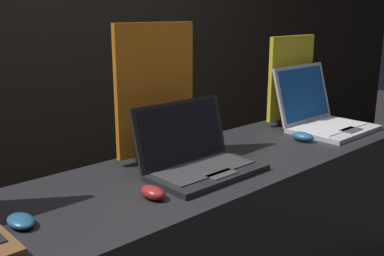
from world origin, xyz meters
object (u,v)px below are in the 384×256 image
laptop_middle (197,156)px  mouse_middle (153,192)px  promo_stand_middle (156,95)px  mouse_front (21,221)px  mouse_back (303,137)px  laptop_back (322,115)px  promo_stand_back (291,82)px

laptop_middle → mouse_middle: 0.27m
mouse_middle → promo_stand_middle: promo_stand_middle is taller
mouse_front → mouse_middle: 0.37m
mouse_back → laptop_back: bearing=14.7°
laptop_middle → promo_stand_back: (0.84, 0.22, 0.15)m
promo_stand_middle → mouse_back: promo_stand_middle is taller
mouse_front → laptop_middle: size_ratio=0.25×
laptop_back → promo_stand_back: (0.00, 0.18, 0.14)m
promo_stand_middle → promo_stand_back: (0.84, -0.01, -0.04)m
mouse_front → mouse_middle: bearing=-14.2°
mouse_front → promo_stand_middle: 0.69m
mouse_middle → laptop_back: bearing=5.8°
laptop_back → promo_stand_back: promo_stand_back is taller
mouse_front → promo_stand_middle: (0.62, 0.21, 0.23)m
mouse_front → mouse_middle: (0.36, -0.09, 0.00)m
promo_stand_middle → mouse_back: (0.59, -0.26, -0.22)m
laptop_back → promo_stand_back: size_ratio=0.92×
promo_stand_middle → laptop_back: size_ratio=1.29×
mouse_front → mouse_back: size_ratio=0.96×
laptop_middle → mouse_middle: bearing=-162.7°
mouse_middle → promo_stand_back: size_ratio=0.22×
laptop_back → laptop_middle: bearing=-177.9°
mouse_middle → laptop_back: size_ratio=0.24×
promo_stand_middle → mouse_front: bearing=-161.1°
laptop_middle → promo_stand_middle: 0.29m
promo_stand_middle → laptop_back: bearing=-12.9°
laptop_middle → mouse_middle: (-0.26, -0.08, -0.04)m
laptop_middle → promo_stand_back: 0.88m
laptop_middle → mouse_middle: size_ratio=4.29×
mouse_middle → promo_stand_back: bearing=15.1°
mouse_back → promo_stand_back: promo_stand_back is taller
laptop_back → mouse_front: bearing=-179.2°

